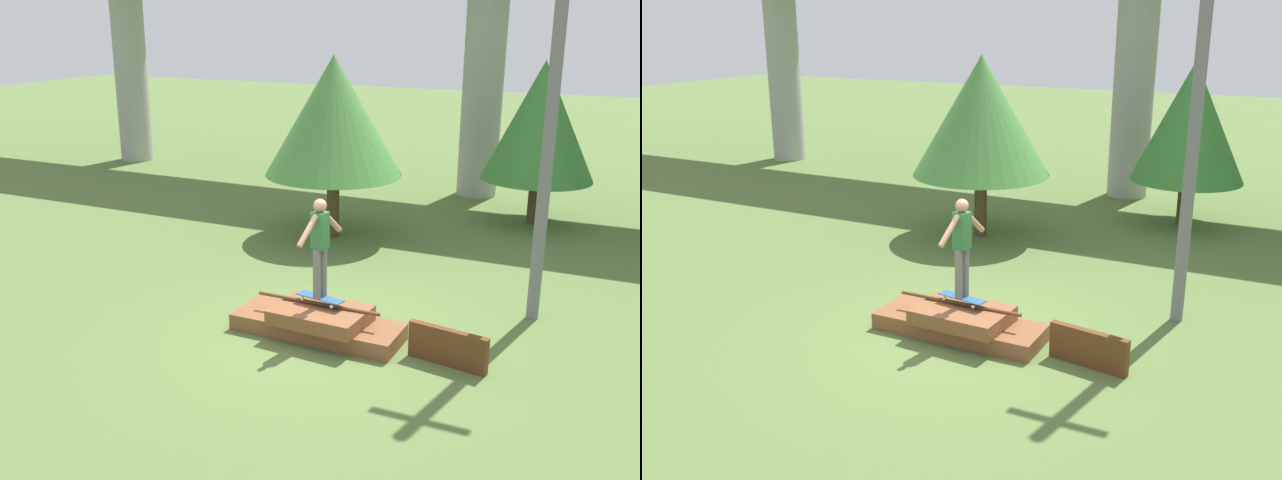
% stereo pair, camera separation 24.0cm
% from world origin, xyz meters
% --- Properties ---
extents(ground_plane, '(80.00, 80.00, 0.00)m').
position_xyz_m(ground_plane, '(0.00, 0.00, 0.00)').
color(ground_plane, '#567038').
extents(scrap_pile, '(2.72, 1.09, 0.56)m').
position_xyz_m(scrap_pile, '(0.03, -0.03, 0.22)').
color(scrap_pile, brown).
rests_on(scrap_pile, ground_plane).
extents(scrap_plank_loose, '(1.22, 0.31, 0.56)m').
position_xyz_m(scrap_plank_loose, '(2.15, -0.13, 0.28)').
color(scrap_plank_loose, '#5B3319').
rests_on(scrap_plank_loose, ground_plane).
extents(skateboard, '(0.83, 0.35, 0.09)m').
position_xyz_m(skateboard, '(0.04, 0.00, 0.63)').
color(skateboard, '#23517F').
rests_on(skateboard, scrap_pile).
extents(skater, '(0.28, 1.11, 1.58)m').
position_xyz_m(skater, '(0.04, 0.00, 1.56)').
color(skater, slate).
rests_on(skater, skateboard).
extents(utility_pole, '(1.30, 0.20, 7.54)m').
position_xyz_m(utility_pole, '(2.97, 2.14, 3.89)').
color(utility_pole, slate).
rests_on(utility_pole, ground_plane).
extents(tree_behind_left, '(3.08, 3.08, 4.07)m').
position_xyz_m(tree_behind_left, '(-2.02, 5.01, 2.74)').
color(tree_behind_left, '#4C3823').
rests_on(tree_behind_left, ground_plane).
extents(tree_behind_right, '(2.63, 2.63, 3.90)m').
position_xyz_m(tree_behind_right, '(1.96, 8.06, 2.49)').
color(tree_behind_right, '#4C3823').
rests_on(tree_behind_right, ground_plane).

